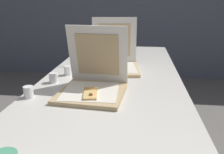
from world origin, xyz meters
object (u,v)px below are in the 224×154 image
at_px(pizza_box_front, 93,84).
at_px(cup_white_far, 91,58).
at_px(table, 112,83).
at_px(pizza_box_middle, 114,62).
at_px(cup_white_near_center, 53,78).
at_px(cup_white_mid, 68,71).
at_px(cup_white_near_left, 28,92).

bearing_deg(pizza_box_front, cup_white_far, 107.37).
xyz_separation_m(table, pizza_box_middle, (-0.01, 0.21, 0.10)).
height_order(pizza_box_middle, cup_white_near_center, pizza_box_middle).
relative_size(pizza_box_front, cup_white_mid, 6.07).
xyz_separation_m(cup_white_far, cup_white_near_left, (-0.18, -0.79, 0.00)).
xyz_separation_m(pizza_box_front, cup_white_mid, (-0.24, 0.31, -0.02)).
bearing_deg(pizza_box_front, cup_white_near_center, 157.98).
bearing_deg(cup_white_near_center, table, 21.70).
relative_size(cup_white_near_left, cup_white_mid, 1.00).
xyz_separation_m(cup_white_far, cup_white_mid, (-0.09, -0.38, 0.00)).
bearing_deg(cup_white_far, pizza_box_middle, -40.18).
bearing_deg(cup_white_mid, cup_white_near_left, -102.99).
relative_size(pizza_box_front, pizza_box_middle, 0.91).
xyz_separation_m(pizza_box_middle, cup_white_mid, (-0.31, -0.19, -0.02)).
xyz_separation_m(cup_white_near_center, cup_white_near_left, (-0.05, -0.25, 0.00)).
xyz_separation_m(pizza_box_front, cup_white_far, (-0.15, 0.68, -0.02)).
height_order(cup_white_near_center, cup_white_mid, same).
distance_m(table, cup_white_near_left, 0.57).
bearing_deg(pizza_box_middle, cup_white_mid, -154.20).
height_order(table, cup_white_near_left, cup_white_near_left).
relative_size(cup_white_far, cup_white_mid, 1.00).
relative_size(cup_white_near_center, cup_white_near_left, 1.00).
distance_m(cup_white_near_center, cup_white_near_left, 0.25).
xyz_separation_m(pizza_box_front, pizza_box_middle, (0.07, 0.50, 0.00)).
relative_size(cup_white_near_center, cup_white_far, 1.00).
bearing_deg(pizza_box_middle, table, -94.03).
relative_size(table, cup_white_mid, 35.49).
height_order(pizza_box_front, pizza_box_middle, pizza_box_middle).
height_order(table, pizza_box_middle, pizza_box_middle).
bearing_deg(pizza_box_front, cup_white_near_left, -157.79).
distance_m(table, cup_white_far, 0.46).
bearing_deg(cup_white_mid, cup_white_far, 77.00).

